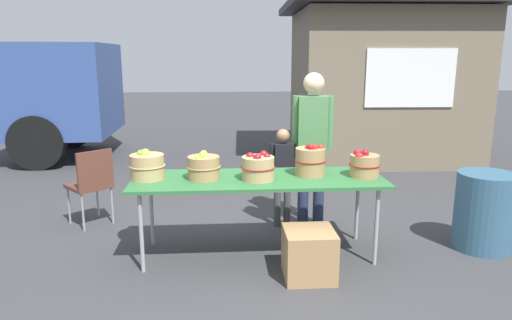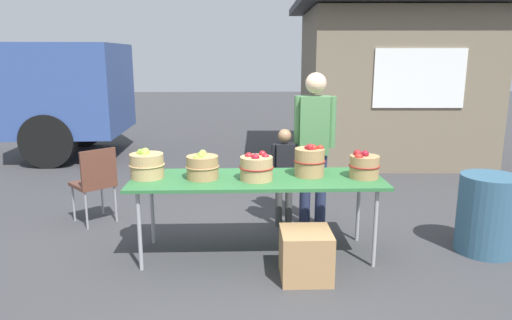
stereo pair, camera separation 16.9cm
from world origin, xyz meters
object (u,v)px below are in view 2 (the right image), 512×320
apple_basket_green_0 (147,165)px  market_table (257,182)px  apple_basket_red_1 (310,161)px  trash_barrel (487,214)px  apple_basket_red_2 (364,166)px  child_customer (284,170)px  apple_basket_green_1 (202,166)px  folding_chair (95,179)px  vendor_adult (314,138)px  produce_crate (306,255)px  apple_basket_red_0 (256,167)px

apple_basket_green_0 → market_table: bearing=-2.3°
apple_basket_red_1 → trash_barrel: apple_basket_red_1 is taller
apple_basket_red_2 → market_table: bearing=178.5°
apple_basket_red_1 → apple_basket_red_2: size_ratio=1.08×
apple_basket_red_1 → market_table: bearing=-172.9°
child_customer → apple_basket_green_1: bearing=35.2°
market_table → apple_basket_red_2: (0.98, -0.03, 0.15)m
apple_basket_green_1 → child_customer: size_ratio=0.28×
apple_basket_green_0 → apple_basket_red_1: 1.50m
market_table → folding_chair: size_ratio=2.67×
apple_basket_green_0 → vendor_adult: (1.65, 0.72, 0.11)m
market_table → folding_chair: folding_chair is taller
apple_basket_red_2 → apple_basket_red_1: bearing=169.8°
apple_basket_green_1 → child_customer: 1.13m
apple_basket_green_1 → produce_crate: (0.89, -0.49, -0.65)m
apple_basket_red_1 → produce_crate: bearing=-100.0°
vendor_adult → produce_crate: (-0.25, -1.25, -0.77)m
apple_basket_red_2 → vendor_adult: bearing=113.3°
apple_basket_red_1 → child_customer: size_ratio=0.29×
apple_basket_green_0 → vendor_adult: 1.80m
apple_basket_green_0 → trash_barrel: bearing=-0.8°
apple_basket_green_0 → apple_basket_red_0: bearing=-6.1°
child_customer → folding_chair: bearing=-11.6°
apple_basket_red_0 → child_customer: size_ratio=0.29×
apple_basket_red_1 → child_customer: 0.74m
apple_basket_green_1 → apple_basket_red_2: apple_basket_red_2 is taller
market_table → vendor_adult: size_ratio=1.37×
folding_chair → apple_basket_green_1: bearing=102.8°
apple_basket_green_1 → child_customer: child_customer is taller
vendor_adult → folding_chair: (-2.40, 0.14, -0.48)m
child_customer → apple_basket_red_2: bearing=123.7°
apple_basket_red_1 → apple_basket_red_2: bearing=-10.2°
apple_basket_red_0 → folding_chair: (-1.75, 0.97, -0.36)m
apple_basket_red_1 → vendor_adult: (0.15, 0.69, 0.09)m
apple_basket_green_1 → produce_crate: apple_basket_green_1 is taller
market_table → apple_basket_green_1: bearing=-179.3°
apple_basket_red_0 → vendor_adult: (0.65, 0.82, 0.12)m
apple_basket_green_1 → apple_basket_red_2: (1.47, -0.02, -0.00)m
produce_crate → apple_basket_red_1: bearing=80.0°
apple_basket_red_0 → produce_crate: 0.88m
trash_barrel → apple_basket_green_0: bearing=179.2°
apple_basket_red_2 → vendor_adult: (-0.34, 0.78, 0.12)m
trash_barrel → vendor_adult: bearing=153.8°
vendor_adult → produce_crate: 1.49m
market_table → child_customer: size_ratio=2.12×
apple_basket_red_0 → apple_basket_red_1: bearing=14.4°
market_table → vendor_adult: (0.64, 0.76, 0.27)m
vendor_adult → child_customer: size_ratio=1.54×
apple_basket_red_2 → folding_chair: bearing=161.3°
apple_basket_red_0 → trash_barrel: bearing=1.6°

